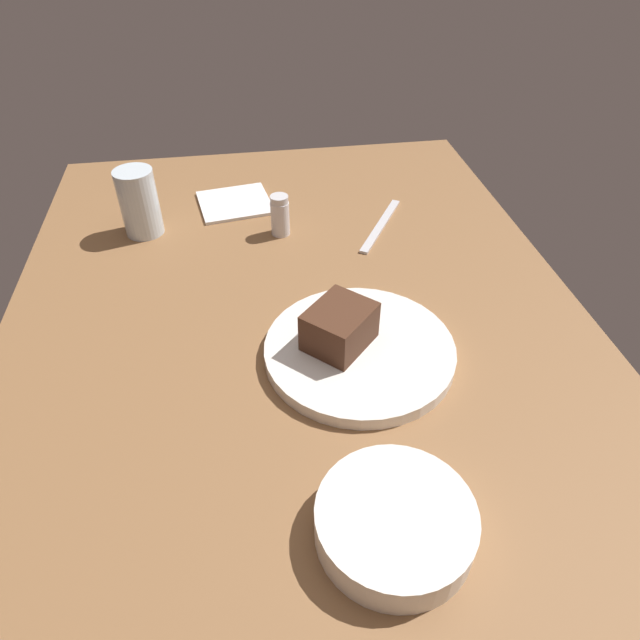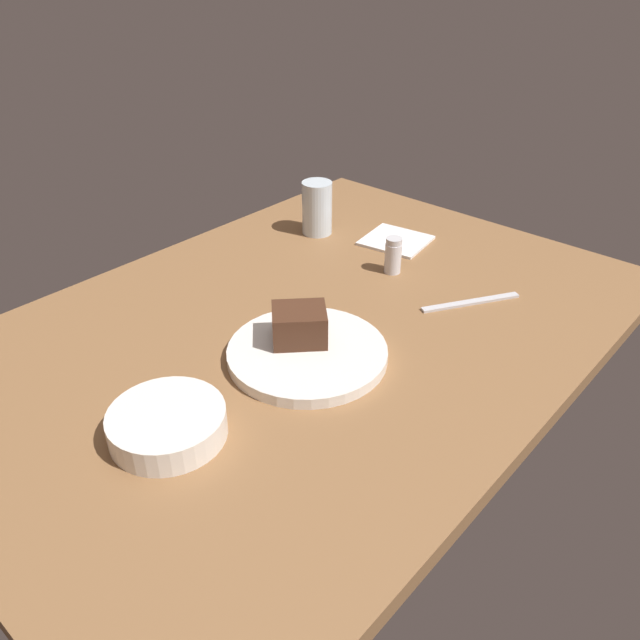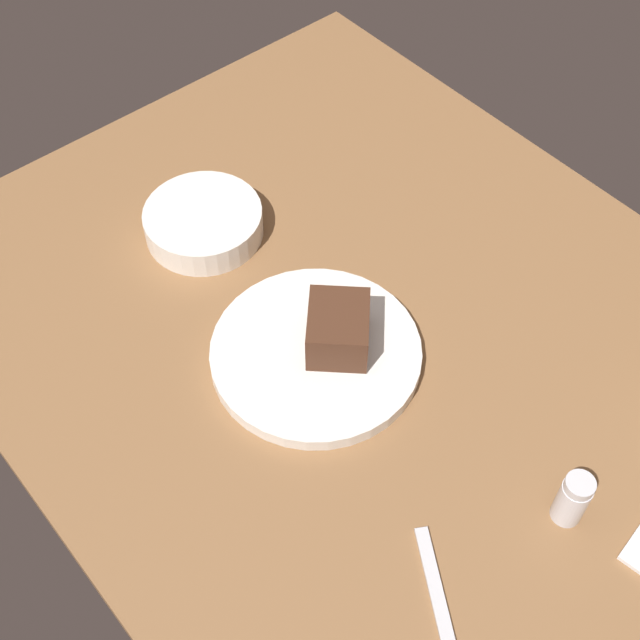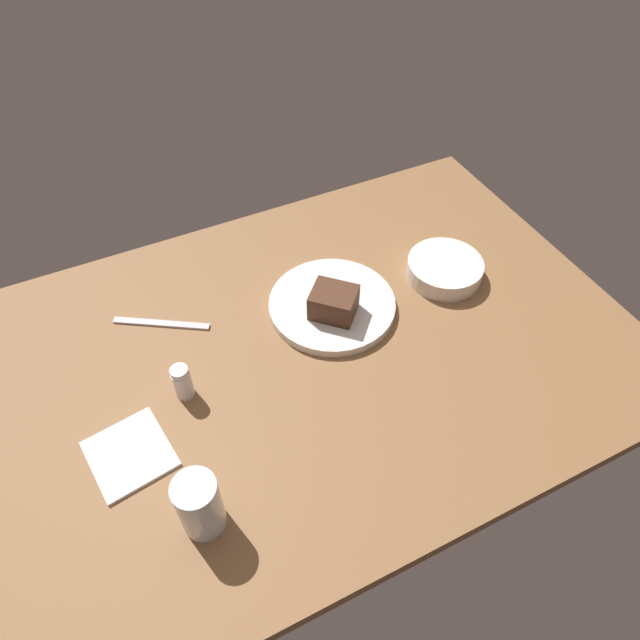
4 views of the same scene
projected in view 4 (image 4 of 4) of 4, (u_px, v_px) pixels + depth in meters
dining_table at (315, 350)px, 109.06cm from camera, size 120.00×84.00×3.00cm
dessert_plate at (332, 305)px, 113.57cm from camera, size 25.19×25.19×1.85cm
chocolate_cake_slice at (334, 302)px, 108.98cm from camera, size 11.00×10.96×5.53cm
salt_shaker at (183, 384)px, 97.75cm from camera, size 3.26×3.26×7.20cm
water_glass at (200, 505)px, 81.21cm from camera, size 6.52×6.52×11.53cm
side_bowl at (444, 269)px, 118.96cm from camera, size 15.69×15.69×3.90cm
butter_knife at (162, 323)px, 111.24cm from camera, size 16.94×11.10×0.50cm
folded_napkin at (130, 454)px, 92.59cm from camera, size 14.12×14.66×0.60cm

